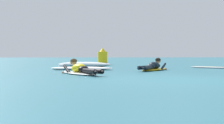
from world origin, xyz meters
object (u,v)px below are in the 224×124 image
Objects in this scene: surfer_near at (80,70)px; channel_marker_buoy at (103,58)px; drifting_surfboard at (209,67)px; surfer_far at (153,67)px.

channel_marker_buoy reaches higher than surfer_near.
surfer_near is at bearing -144.39° from drifting_surfboard.
channel_marker_buoy is (-4.29, 5.99, 0.38)m from drifting_surfboard.
surfer_far is at bearing -146.99° from drifting_surfboard.
surfer_far is 3.83m from drifting_surfboard.
surfer_far is at bearing 38.25° from surfer_near.
channel_marker_buoy is (-1.08, 8.07, 0.28)m from surfer_far.
channel_marker_buoy is at bearing 125.59° from drifting_surfboard.
channel_marker_buoy reaches higher than drifting_surfboard.
channel_marker_buoy is at bearing 79.86° from surfer_near.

